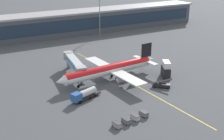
{
  "coord_description": "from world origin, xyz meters",
  "views": [
    {
      "loc": [
        -48.07,
        -81.02,
        41.21
      ],
      "look_at": [
        0.03,
        3.54,
        4.5
      ],
      "focal_mm": 46.74,
      "sensor_mm": 36.0,
      "label": 1
    }
  ],
  "objects_px": {
    "baggage_cart_2": "(135,117)",
    "catering_lift": "(166,69)",
    "main_airliner": "(110,69)",
    "baggage_cart_1": "(126,121)",
    "baggage_cart_0": "(117,125)",
    "fuel_tanker": "(84,95)",
    "belt_loader": "(161,85)",
    "baggage_cart_3": "(144,114)"
  },
  "relations": [
    {
      "from": "baggage_cart_2",
      "to": "catering_lift",
      "type": "bearing_deg",
      "value": 36.74
    },
    {
      "from": "main_airliner",
      "to": "baggage_cart_1",
      "type": "height_order",
      "value": "main_airliner"
    },
    {
      "from": "baggage_cart_0",
      "to": "baggage_cart_2",
      "type": "height_order",
      "value": "same"
    },
    {
      "from": "fuel_tanker",
      "to": "catering_lift",
      "type": "relative_size",
      "value": 1.54
    },
    {
      "from": "fuel_tanker",
      "to": "baggage_cart_1",
      "type": "xyz_separation_m",
      "value": [
        3.85,
        -18.66,
        -0.96
      ]
    },
    {
      "from": "belt_loader",
      "to": "baggage_cart_1",
      "type": "xyz_separation_m",
      "value": [
        -23.16,
        -14.05,
        -0.21
      ]
    },
    {
      "from": "baggage_cart_1",
      "to": "baggage_cart_3",
      "type": "distance_m",
      "value": 6.4
    },
    {
      "from": "belt_loader",
      "to": "baggage_cart_1",
      "type": "relative_size",
      "value": 2.14
    },
    {
      "from": "belt_loader",
      "to": "baggage_cart_2",
      "type": "bearing_deg",
      "value": -145.72
    },
    {
      "from": "baggage_cart_1",
      "to": "baggage_cart_2",
      "type": "bearing_deg",
      "value": 7.54
    },
    {
      "from": "main_airliner",
      "to": "belt_loader",
      "type": "xyz_separation_m",
      "value": [
        11.9,
        -14.96,
        -3.04
      ]
    },
    {
      "from": "catering_lift",
      "to": "baggage_cart_3",
      "type": "bearing_deg",
      "value": -140.41
    },
    {
      "from": "baggage_cart_3",
      "to": "belt_loader",
      "type": "bearing_deg",
      "value": 38.14
    },
    {
      "from": "belt_loader",
      "to": "baggage_cart_3",
      "type": "xyz_separation_m",
      "value": [
        -16.82,
        -13.21,
        -0.21
      ]
    },
    {
      "from": "fuel_tanker",
      "to": "baggage_cart_2",
      "type": "relative_size",
      "value": 3.9
    },
    {
      "from": "main_airliner",
      "to": "baggage_cart_0",
      "type": "xyz_separation_m",
      "value": [
        -14.43,
        -29.42,
        -3.25
      ]
    },
    {
      "from": "main_airliner",
      "to": "baggage_cart_0",
      "type": "distance_m",
      "value": 32.93
    },
    {
      "from": "baggage_cart_0",
      "to": "baggage_cart_2",
      "type": "bearing_deg",
      "value": 7.54
    },
    {
      "from": "main_airliner",
      "to": "catering_lift",
      "type": "relative_size",
      "value": 5.94
    },
    {
      "from": "baggage_cart_3",
      "to": "baggage_cart_1",
      "type": "bearing_deg",
      "value": -172.46
    },
    {
      "from": "baggage_cart_0",
      "to": "baggage_cart_1",
      "type": "distance_m",
      "value": 3.2
    },
    {
      "from": "main_airliner",
      "to": "baggage_cart_3",
      "type": "height_order",
      "value": "main_airliner"
    },
    {
      "from": "baggage_cart_1",
      "to": "baggage_cart_2",
      "type": "height_order",
      "value": "same"
    },
    {
      "from": "baggage_cart_2",
      "to": "belt_loader",
      "type": "bearing_deg",
      "value": 34.28
    },
    {
      "from": "catering_lift",
      "to": "baggage_cart_3",
      "type": "height_order",
      "value": "catering_lift"
    },
    {
      "from": "main_airliner",
      "to": "baggage_cart_2",
      "type": "bearing_deg",
      "value": -105.79
    },
    {
      "from": "fuel_tanker",
      "to": "baggage_cart_1",
      "type": "height_order",
      "value": "fuel_tanker"
    },
    {
      "from": "baggage_cart_0",
      "to": "belt_loader",
      "type": "bearing_deg",
      "value": 28.78
    },
    {
      "from": "catering_lift",
      "to": "baggage_cart_3",
      "type": "xyz_separation_m",
      "value": [
        -24.25,
        -20.05,
        -2.28
      ]
    },
    {
      "from": "fuel_tanker",
      "to": "belt_loader",
      "type": "distance_m",
      "value": 27.41
    },
    {
      "from": "fuel_tanker",
      "to": "catering_lift",
      "type": "xyz_separation_m",
      "value": [
        34.44,
        2.23,
        1.32
      ]
    },
    {
      "from": "fuel_tanker",
      "to": "baggage_cart_3",
      "type": "height_order",
      "value": "fuel_tanker"
    },
    {
      "from": "baggage_cart_2",
      "to": "main_airliner",
      "type": "bearing_deg",
      "value": 74.21
    },
    {
      "from": "belt_loader",
      "to": "baggage_cart_0",
      "type": "bearing_deg",
      "value": -151.22
    },
    {
      "from": "fuel_tanker",
      "to": "belt_loader",
      "type": "height_order",
      "value": "belt_loader"
    },
    {
      "from": "catering_lift",
      "to": "belt_loader",
      "type": "height_order",
      "value": "catering_lift"
    },
    {
      "from": "fuel_tanker",
      "to": "catering_lift",
      "type": "height_order",
      "value": "catering_lift"
    },
    {
      "from": "baggage_cart_0",
      "to": "baggage_cart_1",
      "type": "relative_size",
      "value": 1.0
    },
    {
      "from": "fuel_tanker",
      "to": "baggage_cart_1",
      "type": "distance_m",
      "value": 19.07
    },
    {
      "from": "catering_lift",
      "to": "baggage_cart_0",
      "type": "height_order",
      "value": "catering_lift"
    },
    {
      "from": "fuel_tanker",
      "to": "catering_lift",
      "type": "bearing_deg",
      "value": 3.71
    },
    {
      "from": "baggage_cart_2",
      "to": "baggage_cart_3",
      "type": "distance_m",
      "value": 3.2
    }
  ]
}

